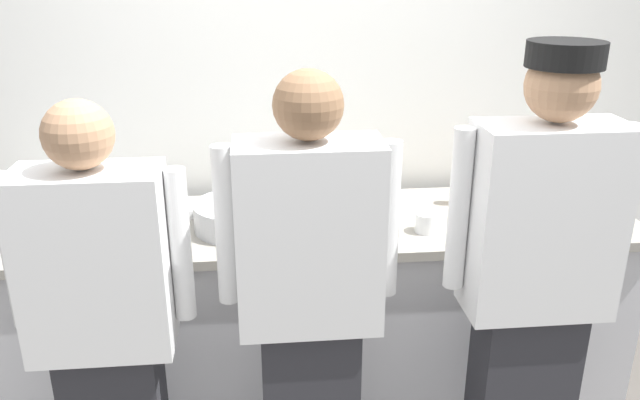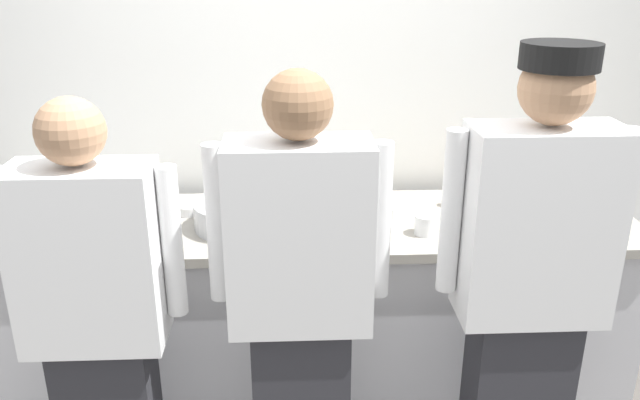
# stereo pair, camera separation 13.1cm
# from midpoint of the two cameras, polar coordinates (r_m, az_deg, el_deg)

# --- Properties ---
(wall_back) EXTENTS (4.50, 0.10, 2.87)m
(wall_back) POSITION_cam_midpoint_polar(r_m,az_deg,el_deg) (3.09, -0.21, 10.39)
(wall_back) COLOR white
(wall_back) RESTS_ON ground
(prep_counter) EXTENTS (2.87, 0.72, 0.93)m
(prep_counter) POSITION_cam_midpoint_polar(r_m,az_deg,el_deg) (2.97, 0.23, -10.11)
(prep_counter) COLOR silver
(prep_counter) RESTS_ON ground
(chef_near_left) EXTENTS (0.60, 0.24, 1.62)m
(chef_near_left) POSITION_cam_midpoint_polar(r_m,az_deg,el_deg) (2.28, -17.74, -10.31)
(chef_near_left) COLOR #2D2D33
(chef_near_left) RESTS_ON ground
(chef_center) EXTENTS (0.62, 0.24, 1.69)m
(chef_center) POSITION_cam_midpoint_polar(r_m,az_deg,el_deg) (2.20, -0.06, -9.12)
(chef_center) COLOR #2D2D33
(chef_center) RESTS_ON ground
(chef_far_right) EXTENTS (0.63, 0.24, 1.76)m
(chef_far_right) POSITION_cam_midpoint_polar(r_m,az_deg,el_deg) (2.33, 19.84, -7.34)
(chef_far_right) COLOR #2D2D33
(chef_far_right) RESTS_ON ground
(plate_stack_front) EXTENTS (0.24, 0.24, 0.07)m
(plate_stack_front) POSITION_cam_midpoint_polar(r_m,az_deg,el_deg) (2.79, 1.31, -0.85)
(plate_stack_front) COLOR white
(plate_stack_front) RESTS_ON prep_counter
(mixing_bowl_steel) EXTENTS (0.39, 0.39, 0.11)m
(mixing_bowl_steel) POSITION_cam_midpoint_polar(r_m,az_deg,el_deg) (2.69, -5.78, -1.27)
(mixing_bowl_steel) COLOR #B7BABF
(mixing_bowl_steel) RESTS_ON prep_counter
(sheet_tray) EXTENTS (0.52, 0.34, 0.02)m
(sheet_tray) POSITION_cam_midpoint_polar(r_m,az_deg,el_deg) (2.89, -20.73, -2.00)
(sheet_tray) COLOR #B7BABF
(sheet_tray) RESTS_ON prep_counter
(squeeze_bottle_primary) EXTENTS (0.06, 0.06, 0.19)m
(squeeze_bottle_primary) POSITION_cam_midpoint_polar(r_m,az_deg,el_deg) (2.97, 14.04, 1.08)
(squeeze_bottle_primary) COLOR orange
(squeeze_bottle_primary) RESTS_ON prep_counter
(squeeze_bottle_secondary) EXTENTS (0.06, 0.06, 0.21)m
(squeeze_bottle_secondary) POSITION_cam_midpoint_polar(r_m,az_deg,el_deg) (2.87, 4.93, 1.13)
(squeeze_bottle_secondary) COLOR #E5E066
(squeeze_bottle_secondary) RESTS_ON prep_counter
(ramekin_yellow_sauce) EXTENTS (0.09, 0.09, 0.04)m
(ramekin_yellow_sauce) POSITION_cam_midpoint_polar(r_m,az_deg,el_deg) (2.86, -10.46, -0.88)
(ramekin_yellow_sauce) COLOR white
(ramekin_yellow_sauce) RESTS_ON prep_counter
(ramekin_red_sauce) EXTENTS (0.10, 0.10, 0.05)m
(ramekin_red_sauce) POSITION_cam_midpoint_polar(r_m,az_deg,el_deg) (2.83, 7.78, -0.92)
(ramekin_red_sauce) COLOR white
(ramekin_red_sauce) RESTS_ON prep_counter
(ramekin_green_sauce) EXTENTS (0.10, 0.10, 0.04)m
(ramekin_green_sauce) POSITION_cam_midpoint_polar(r_m,az_deg,el_deg) (2.94, 22.45, -1.62)
(ramekin_green_sauce) COLOR white
(ramekin_green_sauce) RESTS_ON prep_counter
(deli_cup) EXTENTS (0.09, 0.09, 0.08)m
(deli_cup) POSITION_cam_midpoint_polar(r_m,az_deg,el_deg) (2.66, 10.84, -2.21)
(deli_cup) COLOR white
(deli_cup) RESTS_ON prep_counter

